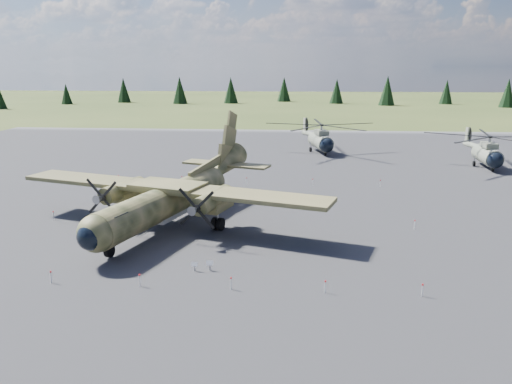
{
  "coord_description": "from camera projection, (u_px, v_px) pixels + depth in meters",
  "views": [
    {
      "loc": [
        6.05,
        -42.84,
        13.94
      ],
      "look_at": [
        2.31,
        2.0,
        2.6
      ],
      "focal_mm": 35.0,
      "sensor_mm": 36.0,
      "label": 1
    }
  ],
  "objects": [
    {
      "name": "apron",
      "position": [
        241.0,
        197.0,
        54.95
      ],
      "size": [
        120.0,
        120.0,
        0.04
      ],
      "primitive_type": "cube",
      "color": "#5C5B60",
      "rests_on": "ground"
    },
    {
      "name": "info_placard_left",
      "position": [
        210.0,
        264.0,
        34.94
      ],
      "size": [
        0.48,
        0.21,
        0.75
      ],
      "rotation": [
        0.0,
        0.0,
        -0.02
      ],
      "color": "gray",
      "rests_on": "ground"
    },
    {
      "name": "helicopter_near",
      "position": [
        321.0,
        132.0,
        82.18
      ],
      "size": [
        22.64,
        23.92,
        4.8
      ],
      "rotation": [
        0.0,
        0.0,
        0.23
      ],
      "color": "gray",
      "rests_on": "ground"
    },
    {
      "name": "info_placard_right",
      "position": [
        194.0,
        265.0,
        34.88
      ],
      "size": [
        0.43,
        0.2,
        0.67
      ],
      "rotation": [
        0.0,
        0.0,
        -0.05
      ],
      "color": "gray",
      "rests_on": "ground"
    },
    {
      "name": "transport_plane",
      "position": [
        175.0,
        193.0,
        45.25
      ],
      "size": [
        29.35,
        26.17,
        9.81
      ],
      "rotation": [
        0.0,
        0.0,
        -0.3
      ],
      "color": "#373C20",
      "rests_on": "ground"
    },
    {
      "name": "barrier_fence",
      "position": [
        224.0,
        219.0,
        45.13
      ],
      "size": [
        33.12,
        29.62,
        0.85
      ],
      "color": "white",
      "rests_on": "ground"
    },
    {
      "name": "ground",
      "position": [
        229.0,
        224.0,
        45.29
      ],
      "size": [
        500.0,
        500.0,
        0.0
      ],
      "primitive_type": "plane",
      "color": "#515827",
      "rests_on": "ground"
    },
    {
      "name": "treeline",
      "position": [
        286.0,
        169.0,
        45.51
      ],
      "size": [
        333.79,
        333.73,
        10.96
      ],
      "color": "black",
      "rests_on": "ground"
    },
    {
      "name": "helicopter_mid",
      "position": [
        488.0,
        145.0,
        69.88
      ],
      "size": [
        18.84,
        21.67,
        4.58
      ],
      "rotation": [
        0.0,
        0.0,
        -0.05
      ],
      "color": "gray",
      "rests_on": "ground"
    }
  ]
}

